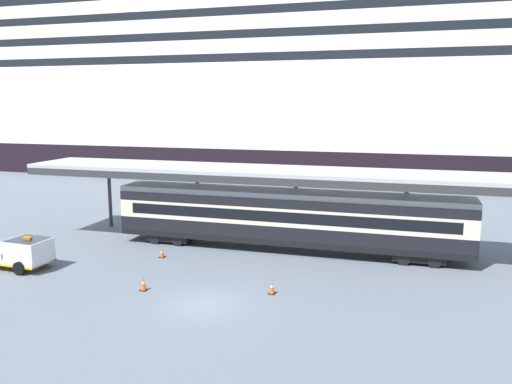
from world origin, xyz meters
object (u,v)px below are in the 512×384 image
at_px(cruise_ship, 210,76).
at_px(traffic_cone_near, 272,287).
at_px(service_truck, 17,252).
at_px(traffic_cone_mid, 162,253).
at_px(train_carriage, 287,217).
at_px(traffic_cone_far, 144,284).

relative_size(cruise_ship, traffic_cone_near, 218.77).
height_order(cruise_ship, traffic_cone_near, cruise_ship).
height_order(service_truck, traffic_cone_mid, service_truck).
distance_m(train_carriage, traffic_cone_near, 8.32).
bearing_deg(cruise_ship, service_truck, -82.73).
height_order(cruise_ship, service_truck, cruise_ship).
height_order(service_truck, traffic_cone_far, service_truck).
height_order(train_carriage, service_truck, train_carriage).
bearing_deg(traffic_cone_far, traffic_cone_near, 12.22).
bearing_deg(traffic_cone_mid, service_truck, -149.96).
distance_m(service_truck, traffic_cone_far, 9.35).
relative_size(service_truck, traffic_cone_near, 7.47).
distance_m(cruise_ship, traffic_cone_far, 53.66).
bearing_deg(service_truck, traffic_cone_mid, 30.04).
relative_size(cruise_ship, train_carriage, 6.56).
bearing_deg(train_carriage, service_truck, -151.18).
distance_m(cruise_ship, traffic_cone_mid, 48.04).
height_order(train_carriage, traffic_cone_mid, train_carriage).
relative_size(cruise_ship, service_truck, 29.29).
distance_m(train_carriage, traffic_cone_far, 11.23).
relative_size(service_truck, traffic_cone_far, 7.02).
xyz_separation_m(train_carriage, traffic_cone_mid, (-7.45, -3.89, -2.00)).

